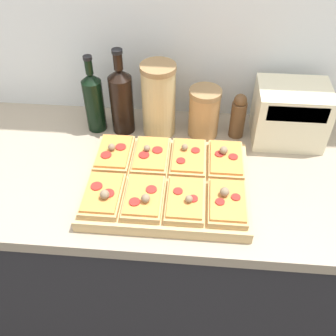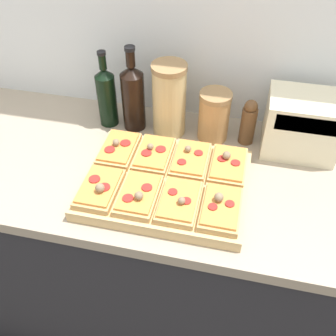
# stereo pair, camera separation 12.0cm
# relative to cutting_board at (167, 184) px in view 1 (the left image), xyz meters

# --- Properties ---
(wall_back) EXTENTS (6.00, 0.06, 2.50)m
(wall_back) POSITION_rel_cutting_board_xyz_m (-0.07, 0.45, 0.31)
(wall_back) COLOR silver
(wall_back) RESTS_ON ground_plane
(kitchen_counter) EXTENTS (2.63, 0.67, 0.93)m
(kitchen_counter) POSITION_rel_cutting_board_xyz_m (-0.07, 0.09, -0.48)
(kitchen_counter) COLOR #232328
(kitchen_counter) RESTS_ON ground_plane
(cutting_board) EXTENTS (0.49, 0.38, 0.04)m
(cutting_board) POSITION_rel_cutting_board_xyz_m (0.00, 0.00, 0.00)
(cutting_board) COLOR tan
(cutting_board) RESTS_ON kitchen_counter
(pizza_slice_back_left) EXTENTS (0.11, 0.17, 0.05)m
(pizza_slice_back_left) POSITION_rel_cutting_board_xyz_m (-0.18, 0.09, 0.03)
(pizza_slice_back_left) COLOR tan
(pizza_slice_back_left) RESTS_ON cutting_board
(pizza_slice_back_midleft) EXTENTS (0.11, 0.17, 0.05)m
(pizza_slice_back_midleft) POSITION_rel_cutting_board_xyz_m (-0.06, 0.09, 0.03)
(pizza_slice_back_midleft) COLOR tan
(pizza_slice_back_midleft) RESTS_ON cutting_board
(pizza_slice_back_midright) EXTENTS (0.11, 0.17, 0.05)m
(pizza_slice_back_midright) POSITION_rel_cutting_board_xyz_m (0.06, 0.09, 0.03)
(pizza_slice_back_midright) COLOR tan
(pizza_slice_back_midright) RESTS_ON cutting_board
(pizza_slice_back_right) EXTENTS (0.11, 0.17, 0.05)m
(pizza_slice_back_right) POSITION_rel_cutting_board_xyz_m (0.18, 0.09, 0.03)
(pizza_slice_back_right) COLOR tan
(pizza_slice_back_right) RESTS_ON cutting_board
(pizza_slice_front_left) EXTENTS (0.11, 0.17, 0.06)m
(pizza_slice_front_left) POSITION_rel_cutting_board_xyz_m (-0.18, -0.09, 0.03)
(pizza_slice_front_left) COLOR tan
(pizza_slice_front_left) RESTS_ON cutting_board
(pizza_slice_front_midleft) EXTENTS (0.11, 0.17, 0.05)m
(pizza_slice_front_midleft) POSITION_rel_cutting_board_xyz_m (-0.06, -0.09, 0.03)
(pizza_slice_front_midleft) COLOR tan
(pizza_slice_front_midleft) RESTS_ON cutting_board
(pizza_slice_front_midright) EXTENTS (0.11, 0.17, 0.05)m
(pizza_slice_front_midright) POSITION_rel_cutting_board_xyz_m (0.06, -0.09, 0.03)
(pizza_slice_front_midright) COLOR tan
(pizza_slice_front_midright) RESTS_ON cutting_board
(pizza_slice_front_right) EXTENTS (0.11, 0.17, 0.05)m
(pizza_slice_front_right) POSITION_rel_cutting_board_xyz_m (0.18, -0.09, 0.03)
(pizza_slice_front_right) COLOR tan
(pizza_slice_front_right) RESTS_ON cutting_board
(olive_oil_bottle) EXTENTS (0.07, 0.07, 0.28)m
(olive_oil_bottle) POSITION_rel_cutting_board_xyz_m (-0.28, 0.29, 0.10)
(olive_oil_bottle) COLOR black
(olive_oil_bottle) RESTS_ON kitchen_counter
(wine_bottle) EXTENTS (0.08, 0.08, 0.31)m
(wine_bottle) POSITION_rel_cutting_board_xyz_m (-0.18, 0.29, 0.11)
(wine_bottle) COLOR black
(wine_bottle) RESTS_ON kitchen_counter
(grain_jar_tall) EXTENTS (0.12, 0.12, 0.26)m
(grain_jar_tall) POSITION_rel_cutting_board_xyz_m (-0.05, 0.29, 0.11)
(grain_jar_tall) COLOR tan
(grain_jar_tall) RESTS_ON kitchen_counter
(grain_jar_short) EXTENTS (0.11, 0.11, 0.18)m
(grain_jar_short) POSITION_rel_cutting_board_xyz_m (0.10, 0.29, 0.07)
(grain_jar_short) COLOR #AD7F4C
(grain_jar_short) RESTS_ON kitchen_counter
(pepper_mill) EXTENTS (0.05, 0.05, 0.17)m
(pepper_mill) POSITION_rel_cutting_board_xyz_m (0.22, 0.29, 0.06)
(pepper_mill) COLOR brown
(pepper_mill) RESTS_ON kitchen_counter
(toaster_oven) EXTENTS (0.26, 0.18, 0.20)m
(toaster_oven) POSITION_rel_cutting_board_xyz_m (0.39, 0.29, 0.08)
(toaster_oven) COLOR beige
(toaster_oven) RESTS_ON kitchen_counter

